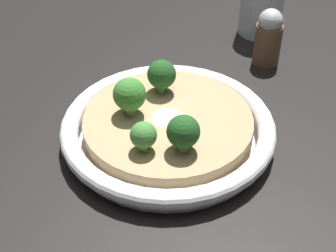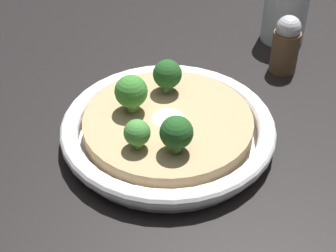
% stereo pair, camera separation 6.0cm
% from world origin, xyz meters
% --- Properties ---
extents(ground_plane, '(6.00, 6.00, 0.00)m').
position_xyz_m(ground_plane, '(0.00, 0.00, 0.00)').
color(ground_plane, black).
extents(risotto_bowl, '(0.25, 0.25, 0.03)m').
position_xyz_m(risotto_bowl, '(0.00, 0.00, 0.02)').
color(risotto_bowl, white).
rests_on(risotto_bowl, ground_plane).
extents(cheese_sprinkle, '(0.04, 0.04, 0.01)m').
position_xyz_m(cheese_sprinkle, '(-0.00, -0.00, 0.04)').
color(cheese_sprinkle, white).
rests_on(cheese_sprinkle, risotto_bowl).
extents(broccoli_back_left, '(0.04, 0.04, 0.05)m').
position_xyz_m(broccoli_back_left, '(-0.03, 0.04, 0.06)').
color(broccoli_back_left, '#759E4C').
rests_on(broccoli_back_left, risotto_bowl).
extents(broccoli_back, '(0.04, 0.04, 0.04)m').
position_xyz_m(broccoli_back, '(0.03, 0.04, 0.06)').
color(broccoli_back, '#668E47').
rests_on(broccoli_back, risotto_bowl).
extents(broccoli_left, '(0.03, 0.03, 0.03)m').
position_xyz_m(broccoli_left, '(-0.06, -0.02, 0.05)').
color(broccoli_left, '#84A856').
rests_on(broccoli_left, risotto_bowl).
extents(broccoli_front, '(0.04, 0.04, 0.04)m').
position_xyz_m(broccoli_front, '(-0.03, -0.05, 0.06)').
color(broccoli_front, '#759E4C').
rests_on(broccoli_front, risotto_bowl).
extents(pepper_shaker, '(0.04, 0.04, 0.08)m').
position_xyz_m(pepper_shaker, '(0.22, 0.03, 0.04)').
color(pepper_shaker, brown).
rests_on(pepper_shaker, ground_plane).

